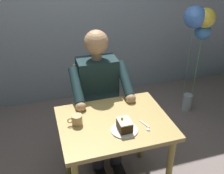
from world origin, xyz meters
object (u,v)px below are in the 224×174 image
Objects in this scene: balloon_display at (199,29)px; dining_table at (114,132)px; chair at (96,103)px; cake_slice at (124,125)px; dessert_spoon at (146,127)px; seated_person at (100,97)px; coffee_cup at (77,120)px.

dining_table is at bearing 35.24° from balloon_display.
chair is 7.42× the size of cake_slice.
balloon_display is at bearing -135.57° from dessert_spoon.
seated_person is at bearing -70.88° from dessert_spoon.
cake_slice is (-0.04, 0.59, 0.10)m from seated_person.
coffee_cup is 0.09× the size of balloon_display.
chair is 7.80× the size of coffee_cup.
cake_slice is 0.18m from dessert_spoon.
balloon_display is at bearing -160.88° from seated_person.
dessert_spoon is at bearing 105.14° from chair.
dessert_spoon reaches higher than dining_table.
seated_person reaches higher than coffee_cup.
chair reaches higher than dessert_spoon.
dessert_spoon is (-0.49, 0.19, -0.04)m from coffee_cup.
dining_table is 0.33m from coffee_cup.
seated_person is at bearing 90.00° from chair.
balloon_display reaches higher than dessert_spoon.
coffee_cup reaches higher than dessert_spoon.
cake_slice is at bearing 92.69° from chair.
dining_table is at bearing 90.00° from seated_person.
dining_table is 1.62m from balloon_display.
dining_table is 0.46m from seated_person.
dining_table is 0.67× the size of seated_person.
seated_person is 0.64m from dessert_spoon.
coffee_cup is at bearing -21.22° from dessert_spoon.
coffee_cup is 0.82× the size of dessert_spoon.
seated_person reaches higher than dessert_spoon.
seated_person is 9.14× the size of dessert_spoon.
dessert_spoon is 1.53m from balloon_display.
dessert_spoon is (-0.21, 0.14, 0.11)m from dining_table.
coffee_cup is at bearing -29.22° from cake_slice.
chair is 1.42m from balloon_display.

